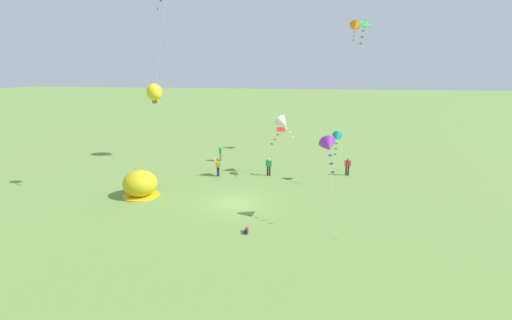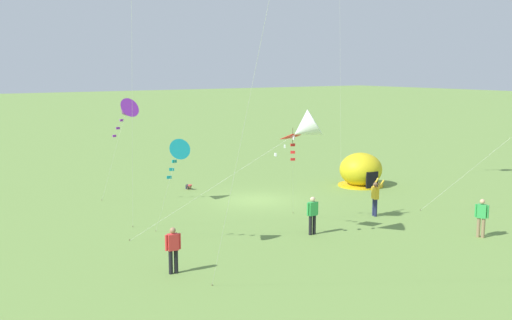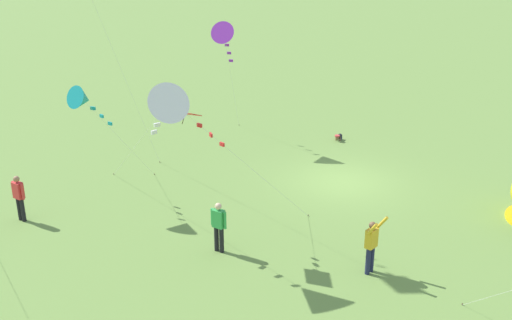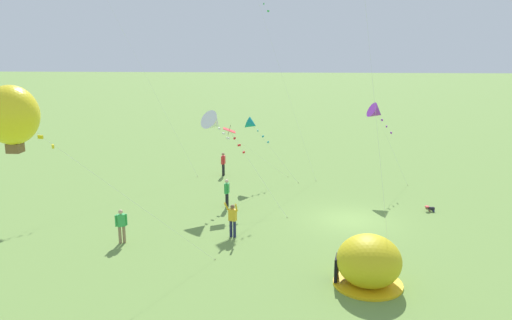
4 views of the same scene
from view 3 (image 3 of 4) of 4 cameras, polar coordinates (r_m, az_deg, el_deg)
ground_plane at (r=24.92m, az=8.24°, el=-2.07°), size 300.00×300.00×0.00m
toddler_crawling at (r=29.63m, az=7.85°, el=2.19°), size 0.27×0.55×0.32m
person_near_tent at (r=19.20m, az=-3.58°, el=-6.16°), size 0.59×0.28×1.72m
person_far_back at (r=22.72m, az=-21.65°, el=-3.19°), size 0.58×0.29×1.72m
person_center_field at (r=18.35m, az=10.94°, el=-7.84°), size 0.58×0.70×1.89m
kite_teal at (r=22.24m, az=-16.20°, el=5.59°), size 0.97×3.87×4.63m
kite_red at (r=18.59m, az=-6.01°, el=3.81°), size 3.23×3.98×4.84m
kite_purple at (r=28.00m, az=-3.02°, el=11.75°), size 1.33×3.24×5.81m
kite_white at (r=17.63m, az=-8.71°, el=4.92°), size 6.93×5.47×5.69m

